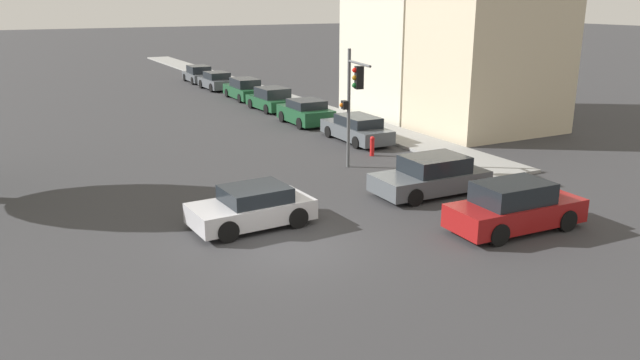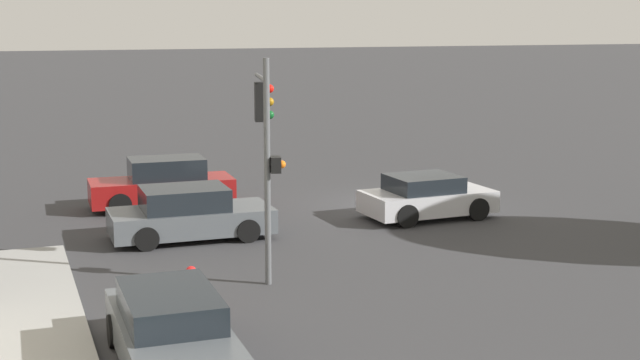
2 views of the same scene
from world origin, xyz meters
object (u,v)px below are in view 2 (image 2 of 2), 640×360
object	(u,v)px
crossing_car_2	(427,197)
parked_car_0	(172,333)
fire_hydrant	(191,287)
crossing_car_1	(189,214)
traffic_signal	(266,134)
crossing_car_0	(163,185)

from	to	relation	value
crossing_car_2	parked_car_0	distance (m)	12.95
crossing_car_2	fire_hydrant	xyz separation A→B (m)	(8.35, 6.05, -0.14)
parked_car_0	crossing_car_1	bearing A→B (deg)	167.05
crossing_car_2	parked_car_0	bearing A→B (deg)	-139.04
crossing_car_2	fire_hydrant	size ratio (longest dim) A/B	4.26
traffic_signal	crossing_car_1	world-z (taller)	traffic_signal
traffic_signal	crossing_car_2	distance (m)	8.01
fire_hydrant	crossing_car_0	bearing A→B (deg)	-96.95
parked_car_0	crossing_car_2	bearing A→B (deg)	134.70
crossing_car_0	crossing_car_1	world-z (taller)	crossing_car_0
crossing_car_0	fire_hydrant	bearing A→B (deg)	84.75
traffic_signal	crossing_car_1	bearing A→B (deg)	113.53
crossing_car_2	parked_car_0	xyz separation A→B (m)	(9.30, 9.02, 0.01)
traffic_signal	crossing_car_1	distance (m)	5.03
parked_car_0	fire_hydrant	bearing A→B (deg)	162.79
crossing_car_0	fire_hydrant	xyz separation A→B (m)	(1.24, 10.21, -0.24)
crossing_car_0	fire_hydrant	world-z (taller)	crossing_car_0
crossing_car_1	crossing_car_2	size ratio (longest dim) A/B	1.11
crossing_car_1	crossing_car_2	xyz separation A→B (m)	(-7.16, -0.12, -0.04)
crossing_car_1	crossing_car_2	bearing A→B (deg)	1.57
crossing_car_1	crossing_car_2	world-z (taller)	crossing_car_1
parked_car_0	fire_hydrant	world-z (taller)	parked_car_0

